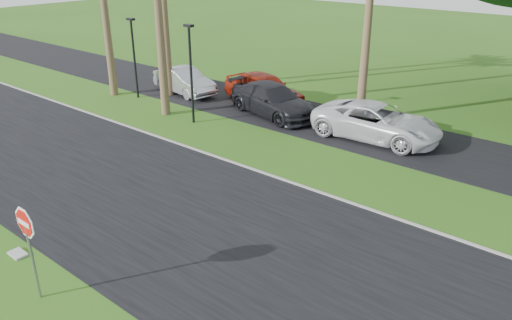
{
  "coord_description": "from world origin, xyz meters",
  "views": [
    {
      "loc": [
        10.85,
        -7.27,
        7.96
      ],
      "look_at": [
        1.87,
        3.67,
        1.8
      ],
      "focal_mm": 35.0,
      "sensor_mm": 36.0,
      "label": 1
    }
  ],
  "objects": [
    {
      "name": "car_minivan",
      "position": [
        1.84,
        12.05,
        0.78
      ],
      "size": [
        5.76,
        2.95,
        1.56
      ],
      "primitive_type": "imported",
      "rotation": [
        0.0,
        0.0,
        1.64
      ],
      "color": "silver",
      "rests_on": "ground"
    },
    {
      "name": "streetlight_right",
      "position": [
        -6.0,
        8.5,
        2.65
      ],
      "size": [
        0.45,
        0.25,
        4.64
      ],
      "color": "black",
      "rests_on": "ground"
    },
    {
      "name": "utility_slab",
      "position": [
        -1.69,
        -2.46,
        0.03
      ],
      "size": [
        0.55,
        0.36,
        0.06
      ],
      "primitive_type": "cube",
      "rotation": [
        0.0,
        0.0,
        -0.01
      ],
      "color": "#A3A49C",
      "rests_on": "ground"
    },
    {
      "name": "car_silver",
      "position": [
        -10.04,
        11.73,
        0.72
      ],
      "size": [
        4.58,
        2.2,
        1.45
      ],
      "primitive_type": "imported",
      "rotation": [
        0.0,
        0.0,
        1.41
      ],
      "color": "#A8A9AF",
      "rests_on": "ground"
    },
    {
      "name": "car_dark",
      "position": [
        -3.73,
        11.83,
        0.77
      ],
      "size": [
        5.63,
        3.3,
        1.53
      ],
      "primitive_type": "imported",
      "rotation": [
        0.0,
        0.0,
        1.34
      ],
      "color": "black",
      "rests_on": "ground"
    },
    {
      "name": "stop_sign_near",
      "position": [
        0.5,
        -3.0,
        1.77
      ],
      "size": [
        1.05,
        0.07,
        2.62
      ],
      "color": "gray",
      "rests_on": "ground"
    },
    {
      "name": "ground",
      "position": [
        0.0,
        0.0,
        0.0
      ],
      "size": [
        120.0,
        120.0,
        0.0
      ],
      "primitive_type": "plane",
      "color": "#2D5816",
      "rests_on": "ground"
    },
    {
      "name": "car_red",
      "position": [
        -5.16,
        12.91,
        0.85
      ],
      "size": [
        5.3,
        2.94,
        1.71
      ],
      "primitive_type": "imported",
      "rotation": [
        0.0,
        0.0,
        1.38
      ],
      "color": "maroon",
      "rests_on": "ground"
    },
    {
      "name": "parking_strip",
      "position": [
        0.0,
        12.5,
        0.01
      ],
      "size": [
        120.0,
        5.0,
        0.02
      ],
      "primitive_type": "cube",
      "color": "black",
      "rests_on": "ground"
    },
    {
      "name": "road",
      "position": [
        0.0,
        2.0,
        0.01
      ],
      "size": [
        120.0,
        8.0,
        0.02
      ],
      "primitive_type": "cube",
      "color": "black",
      "rests_on": "ground"
    },
    {
      "name": "streetlight_left",
      "position": [
        -11.5,
        9.5,
        2.5
      ],
      "size": [
        0.45,
        0.25,
        4.34
      ],
      "color": "black",
      "rests_on": "ground"
    },
    {
      "name": "curb",
      "position": [
        0.0,
        6.05,
        0.03
      ],
      "size": [
        120.0,
        0.12,
        0.06
      ],
      "primitive_type": "cube",
      "color": "gray",
      "rests_on": "ground"
    }
  ]
}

